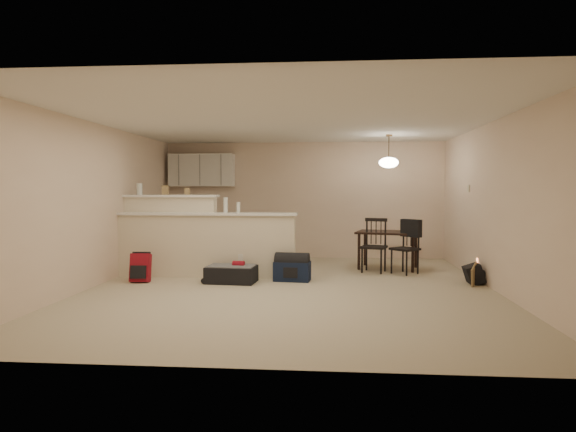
# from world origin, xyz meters

# --- Properties ---
(room) EXTENTS (7.00, 7.02, 2.50)m
(room) POSITION_xyz_m (0.00, 0.00, 1.25)
(room) COLOR #C0B294
(room) RESTS_ON ground
(breakfast_bar) EXTENTS (3.08, 0.58, 1.39)m
(breakfast_bar) POSITION_xyz_m (-1.76, 0.98, 0.61)
(breakfast_bar) COLOR beige
(breakfast_bar) RESTS_ON ground
(upper_cabinets) EXTENTS (1.40, 0.34, 0.70)m
(upper_cabinets) POSITION_xyz_m (-2.20, 3.32, 1.90)
(upper_cabinets) COLOR white
(upper_cabinets) RESTS_ON room
(kitchen_counter) EXTENTS (1.80, 0.60, 0.90)m
(kitchen_counter) POSITION_xyz_m (-2.00, 3.19, 0.45)
(kitchen_counter) COLOR white
(kitchen_counter) RESTS_ON ground
(thermostat) EXTENTS (0.02, 0.12, 0.12)m
(thermostat) POSITION_xyz_m (2.98, 1.55, 1.50)
(thermostat) COLOR beige
(thermostat) RESTS_ON room
(jar) EXTENTS (0.10, 0.10, 0.20)m
(jar) POSITION_xyz_m (-2.75, 1.12, 1.49)
(jar) COLOR silver
(jar) RESTS_ON breakfast_bar
(cereal_box) EXTENTS (0.10, 0.07, 0.16)m
(cereal_box) POSITION_xyz_m (-2.29, 1.12, 1.47)
(cereal_box) COLOR #997D4F
(cereal_box) RESTS_ON breakfast_bar
(small_box) EXTENTS (0.08, 0.06, 0.12)m
(small_box) POSITION_xyz_m (-1.90, 1.12, 1.45)
(small_box) COLOR #997D4F
(small_box) RESTS_ON breakfast_bar
(bottle_a) EXTENTS (0.07, 0.07, 0.26)m
(bottle_a) POSITION_xyz_m (-1.18, 0.90, 1.22)
(bottle_a) COLOR silver
(bottle_a) RESTS_ON breakfast_bar
(bottle_b) EXTENTS (0.06, 0.06, 0.18)m
(bottle_b) POSITION_xyz_m (-0.96, 0.90, 1.18)
(bottle_b) COLOR silver
(bottle_b) RESTS_ON breakfast_bar
(dining_table) EXTENTS (1.27, 1.00, 0.70)m
(dining_table) POSITION_xyz_m (1.66, 2.03, 0.62)
(dining_table) COLOR black
(dining_table) RESTS_ON ground
(pendant_lamp) EXTENTS (0.36, 0.36, 0.62)m
(pendant_lamp) POSITION_xyz_m (1.66, 2.03, 1.99)
(pendant_lamp) COLOR brown
(pendant_lamp) RESTS_ON room
(dining_chair_near) EXTENTS (0.52, 0.51, 0.96)m
(dining_chair_near) POSITION_xyz_m (1.36, 1.60, 0.48)
(dining_chair_near) COLOR black
(dining_chair_near) RESTS_ON ground
(dining_chair_far) EXTENTS (0.56, 0.56, 0.93)m
(dining_chair_far) POSITION_xyz_m (1.90, 1.47, 0.47)
(dining_chair_far) COLOR black
(dining_chair_far) RESTS_ON ground
(suitcase) EXTENTS (0.81, 0.56, 0.26)m
(suitcase) POSITION_xyz_m (-0.98, 0.38, 0.13)
(suitcase) COLOR black
(suitcase) RESTS_ON ground
(red_backpack) EXTENTS (0.32, 0.21, 0.45)m
(red_backpack) POSITION_xyz_m (-2.44, 0.30, 0.23)
(red_backpack) COLOR maroon
(red_backpack) RESTS_ON ground
(navy_duffel) EXTENTS (0.61, 0.37, 0.31)m
(navy_duffel) POSITION_xyz_m (-0.02, 0.61, 0.16)
(navy_duffel) COLOR #101A33
(navy_duffel) RESTS_ON ground
(black_daypack) EXTENTS (0.24, 0.34, 0.29)m
(black_daypack) POSITION_xyz_m (2.85, 0.61, 0.15)
(black_daypack) COLOR black
(black_daypack) RESTS_ON ground
(cardboard_sheet) EXTENTS (0.19, 0.39, 0.32)m
(cardboard_sheet) POSITION_xyz_m (2.81, 0.44, 0.16)
(cardboard_sheet) COLOR #997D4F
(cardboard_sheet) RESTS_ON ground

